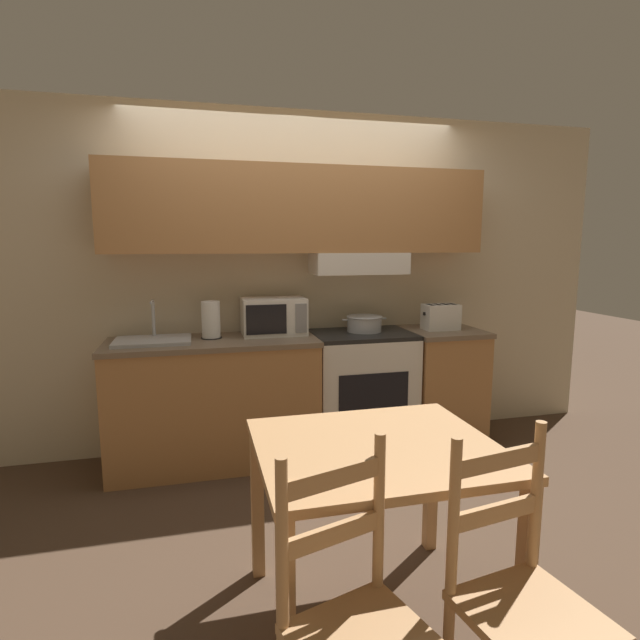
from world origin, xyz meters
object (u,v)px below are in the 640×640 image
Objects in this scene: stove_range at (362,390)px; dining_table at (376,470)px; cooking_pot at (364,323)px; toaster at (441,317)px; paper_towel_roll at (211,320)px; chair_right_of_table at (523,604)px; sink_basin at (153,340)px; microwave at (274,316)px; chair_left_of_table at (358,633)px.

stove_range is 0.94× the size of dining_table.
toaster reaches higher than cooking_pot.
paper_towel_roll is (-1.75, 0.07, 0.03)m from toaster.
dining_table is 0.98× the size of chair_right_of_table.
sink_basin is at bearing 179.82° from toaster.
toaster is at bearing -0.18° from sink_basin.
chair_right_of_table is at bearing -111.33° from toaster.
chair_right_of_table is at bearing -80.67° from microwave.
chair_right_of_table is (0.53, -0.02, 0.00)m from chair_left_of_table.
chair_right_of_table is at bearing -70.27° from paper_towel_roll.
dining_table is (0.59, -1.76, -0.38)m from paper_towel_roll.
chair_right_of_table is (0.26, -0.61, -0.19)m from dining_table.
toaster is 2.07m from dining_table.
dining_table is at bearing -85.54° from microwave.
microwave is at bearing 176.11° from cooking_pot.
stove_range is 1.79× the size of sink_basin.
sink_basin reaches higher than paper_towel_roll.
toaster is at bearing 40.96° from chair_left_of_table.
chair_right_of_table is at bearing -18.73° from chair_left_of_table.
sink_basin is at bearing 108.99° from chair_right_of_table.
toaster is 0.56× the size of sink_basin.
cooking_pot is 2.43m from chair_right_of_table.
chair_right_of_table is (0.85, -2.37, -0.57)m from paper_towel_roll.
stove_range is 2.57× the size of cooking_pot.
paper_towel_roll reaches higher than toaster.
stove_range is 3.23× the size of toaster.
paper_towel_roll is at bearing 177.48° from stove_range.
chair_right_of_table is at bearing -97.08° from cooking_pot.
dining_table is at bearing -107.42° from cooking_pot.
chair_left_of_table is (-0.27, -0.60, -0.19)m from dining_table.
microwave is at bearing 90.05° from chair_right_of_table.
dining_table is at bearing -71.33° from paper_towel_roll.
paper_towel_roll is at bearing 100.44° from chair_right_of_table.
toaster is at bearing 55.63° from dining_table.
cooking_pot reaches higher than chair_left_of_table.
toaster is 1.06× the size of paper_towel_roll.
paper_towel_roll is at bearing 108.67° from dining_table.
microwave is 1.30m from toaster.
microwave is 0.45m from paper_towel_roll.
chair_left_of_table is 1.00× the size of chair_right_of_table.
microwave reaches higher than paper_towel_roll.
microwave is 0.86m from sink_basin.
stove_range is at bearing -124.47° from cooking_pot.
cooking_pot is 0.36× the size of chair_right_of_table.
sink_basin reaches higher than cooking_pot.
microwave is 0.47× the size of chair_left_of_table.
cooking_pot is 1.54m from sink_basin.
cooking_pot is at bearing 55.53° from stove_range.
toaster is at bearing -2.23° from paper_towel_roll.
sink_basin is 2.44m from chair_left_of_table.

